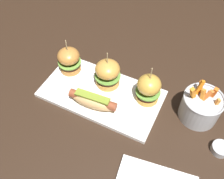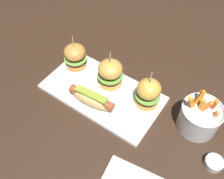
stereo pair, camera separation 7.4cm
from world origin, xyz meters
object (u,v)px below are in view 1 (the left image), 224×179
slider_left (69,60)px  fries_bucket (201,107)px  platter_main (101,94)px  slider_center (108,73)px  hot_dog (94,101)px  sauce_ramekin (220,149)px  slider_right (149,89)px

slider_left → fries_bucket: bearing=2.3°
slider_left → fries_bucket: slider_left is taller
platter_main → slider_left: size_ratio=2.96×
slider_left → slider_center: 0.16m
hot_dog → slider_center: bearing=91.4°
slider_left → slider_center: bearing=0.4°
platter_main → sauce_ramekin: (0.41, -0.03, 0.01)m
slider_left → slider_right: (0.30, -0.00, 0.00)m
slider_right → sauce_ramekin: (0.26, -0.07, -0.05)m
platter_main → hot_dog: hot_dog is taller
slider_center → slider_left: bearing=-179.6°
slider_left → slider_center: (0.16, 0.00, 0.00)m
platter_main → slider_right: (0.15, 0.05, 0.06)m
platter_main → slider_center: bearing=87.5°
hot_dog → slider_right: (0.14, 0.11, 0.03)m
hot_dog → fries_bucket: size_ratio=1.16×
fries_bucket → slider_right: bearing=-173.6°
platter_main → slider_right: slider_right is taller
hot_dog → slider_right: size_ratio=1.11×
platter_main → slider_center: size_ratio=2.82×
slider_left → slider_right: slider_right is taller
platter_main → slider_center: slider_center is taller
slider_right → fries_bucket: bearing=6.4°
sauce_ramekin → fries_bucket: bearing=134.8°
fries_bucket → slider_center: bearing=-176.8°
platter_main → fries_bucket: (0.32, 0.07, 0.04)m
slider_left → sauce_ramekin: bearing=-7.5°
slider_left → fries_bucket: 0.48m
hot_dog → sauce_ramekin: 0.41m
platter_main → fries_bucket: bearing=11.8°
platter_main → slider_left: bearing=162.9°
hot_dog → slider_center: 0.11m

